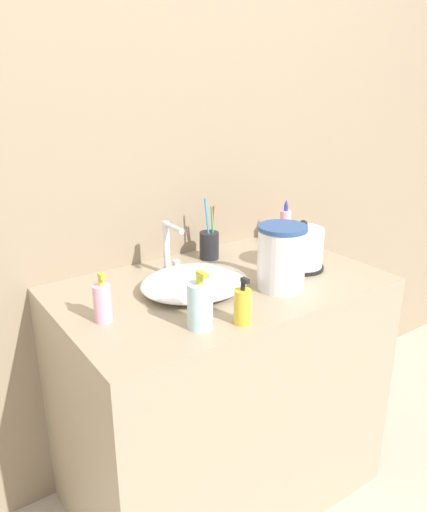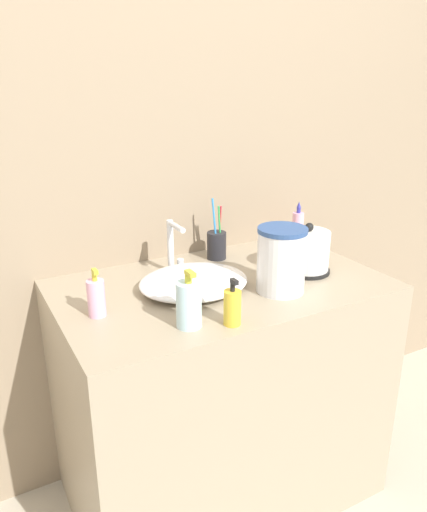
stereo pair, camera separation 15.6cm
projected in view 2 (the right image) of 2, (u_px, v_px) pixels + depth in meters
The scene contains 11 objects.
wall_back at pixel (174, 125), 1.73m from camera, with size 6.00×0.04×2.60m.
vanity_counter at pixel (221, 392), 1.75m from camera, with size 1.05×0.63×0.83m.
sink_basin at pixel (194, 281), 1.56m from camera, with size 0.35×0.30×0.05m.
faucet at pixel (173, 245), 1.67m from camera, with size 0.06×0.11×0.18m.
electric_kettle at pixel (308, 253), 1.68m from camera, with size 0.16×0.16×0.17m.
toothbrush_cup at pixel (217, 245), 1.81m from camera, with size 0.07×0.07×0.23m.
lotion_bottle at pixel (232, 307), 1.33m from camera, with size 0.05×0.05×0.13m.
shampoo_bottle at pixel (189, 304), 1.31m from camera, with size 0.07×0.07×0.16m.
mouthwash_bottle at pixel (298, 228), 1.95m from camera, with size 0.04×0.04×0.18m.
hand_cream_bottle at pixel (96, 297), 1.38m from camera, with size 0.05×0.05×0.14m.
water_pitcher at pixel (281, 260), 1.52m from camera, with size 0.15×0.15×0.20m.
Camera 2 is at (-0.74, -0.97, 1.46)m, focal length 35.00 mm.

